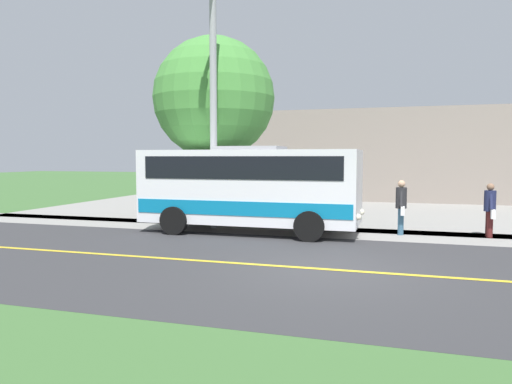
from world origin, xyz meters
name	(u,v)px	position (x,y,z in m)	size (l,w,h in m)	color
ground_plane	(327,270)	(0.00, 0.00, 0.00)	(120.00, 120.00, 0.00)	#3D6633
road_surface	(327,269)	(0.00, 0.00, 0.00)	(8.00, 100.00, 0.01)	#333335
sidewalk	(350,233)	(-5.20, 0.00, 0.00)	(2.40, 100.00, 0.01)	gray
parking_lot_surface	(433,212)	(-12.40, 3.00, 0.00)	(14.00, 36.00, 0.01)	gray
road_centre_line	(327,269)	(0.00, 0.00, 0.01)	(0.16, 100.00, 0.00)	gold
shuttle_bus_front	(251,185)	(-4.54, -3.15, 1.55)	(2.72, 7.10, 2.80)	white
pedestrian_with_bags	(490,209)	(-5.64, 4.17, 0.89)	(0.72, 0.34, 1.66)	#4C1919
pedestrian_waiting	(401,205)	(-5.39, 1.58, 0.93)	(0.72, 0.34, 1.73)	#335972
street_light_pole	(212,100)	(-4.88, -4.63, 4.40)	(1.97, 0.24, 7.98)	#9E9EA3
tree_curbside	(214,98)	(-7.40, -5.55, 4.77)	(4.77, 4.77, 7.17)	brown
commercial_building	(427,155)	(-21.40, 3.17, 2.57)	(10.00, 20.54, 5.14)	gray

